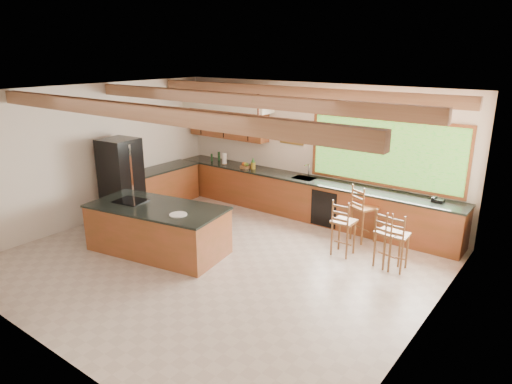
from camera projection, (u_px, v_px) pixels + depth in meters
The scene contains 9 objects.
ground at pixel (220, 261), 8.30m from camera, with size 7.20×7.20×0.00m, color #BAA99A.
room_shell at pixel (234, 134), 8.24m from camera, with size 7.27×6.54×3.02m.
counter_run at pixel (264, 195), 10.56m from camera, with size 7.12×3.10×1.22m.
island at pixel (158, 229), 8.58m from camera, with size 2.76×1.65×0.92m.
refrigerator at pixel (122, 181), 9.97m from camera, with size 0.80×0.78×1.87m.
bar_stool_a at pixel (343, 223), 8.34m from camera, with size 0.39×0.39×1.09m.
bar_stool_b at pixel (363, 209), 8.95m from camera, with size 0.55×0.55×1.16m.
bar_stool_c at pixel (396, 237), 7.77m from camera, with size 0.40×0.40×1.06m.
bar_stool_d at pixel (387, 234), 7.86m from camera, with size 0.46×0.46×1.08m.
Camera 1 is at (5.07, -5.64, 3.67)m, focal length 32.00 mm.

